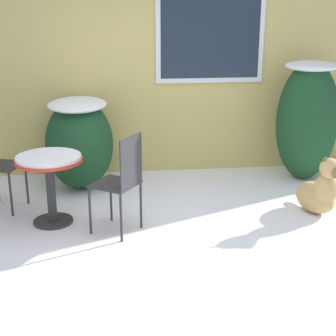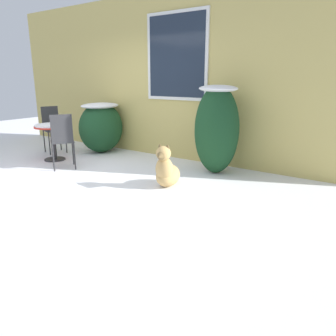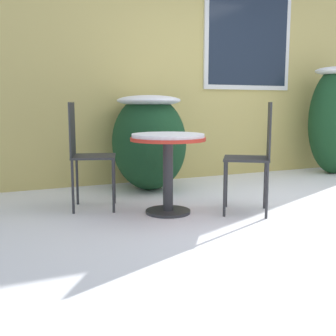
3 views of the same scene
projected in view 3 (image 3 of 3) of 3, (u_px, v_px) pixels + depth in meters
The scene contains 7 objects.
ground_plane at pixel (318, 215), 3.73m from camera, with size 16.00×16.00×0.00m, color white.
house_wall at pixel (204, 54), 5.49m from camera, with size 8.00×0.10×3.18m.
shrub_left at pixel (149, 140), 4.78m from camera, with size 0.81×1.04×1.07m.
shrub_middle at pixel (336, 118), 5.86m from camera, with size 0.76×0.70×1.48m.
patio_table at pixel (168, 152), 3.72m from camera, with size 0.67×0.67×0.72m.
patio_chair_near_table at pixel (85, 150), 3.88m from camera, with size 0.50×0.50×0.99m.
patio_chair_far_side at pixel (255, 152), 3.73m from camera, with size 0.55×0.55×0.99m.
Camera 3 is at (-2.70, -2.77, 0.97)m, focal length 45.00 mm.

